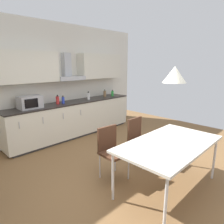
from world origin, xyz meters
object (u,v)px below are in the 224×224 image
object	(u,v)px
bottle_brown	(105,94)
bottle_white	(88,96)
microwave	(30,102)
pendant_lamp	(175,75)
dining_table	(170,145)
chair_far_right	(139,136)
bottle_red	(58,100)
bottle_green	(112,93)
bottle_blue	(63,100)
chair_far_left	(111,147)

from	to	relation	value
bottle_brown	bottle_white	xyz separation A→B (m)	(-0.65, -0.04, 0.00)
microwave	pendant_lamp	size ratio (longest dim) A/B	1.50
bottle_white	dining_table	distance (m)	3.10
bottle_brown	chair_far_right	xyz separation A→B (m)	(-1.15, -2.15, -0.47)
bottle_brown	chair_far_right	distance (m)	2.48
bottle_red	bottle_green	bearing A→B (deg)	-1.52
bottle_green	chair_far_right	xyz separation A→B (m)	(-1.42, -2.10, -0.46)
bottle_blue	bottle_white	size ratio (longest dim) A/B	0.87
microwave	bottle_green	distance (m)	2.54
bottle_green	bottle_red	xyz separation A→B (m)	(-1.86, 0.05, 0.02)
microwave	chair_far_left	world-z (taller)	microwave
bottle_green	chair_far_left	distance (m)	3.05
bottle_red	pendant_lamp	world-z (taller)	pendant_lamp
chair_far_right	chair_far_left	world-z (taller)	same
bottle_green	dining_table	distance (m)	3.46
bottle_blue	bottle_white	bearing A→B (deg)	-0.66
bottle_green	chair_far_left	bearing A→B (deg)	-135.97
microwave	bottle_green	bearing A→B (deg)	-1.18
microwave	pendant_lamp	world-z (taller)	pendant_lamp
dining_table	bottle_red	bearing A→B (deg)	91.08
bottle_green	bottle_white	bearing A→B (deg)	179.14
bottle_brown	pendant_lamp	world-z (taller)	pendant_lamp
bottle_blue	bottle_green	size ratio (longest dim) A/B	1.06
microwave	pendant_lamp	distance (m)	3.16
bottle_brown	dining_table	distance (m)	3.37
bottle_blue	bottle_green	bearing A→B (deg)	-0.77
microwave	chair_far_right	world-z (taller)	microwave
microwave	chair_far_right	bearing A→B (deg)	-62.62
bottle_green	chair_far_left	xyz separation A→B (m)	(-2.17, -2.10, -0.46)
bottle_red	dining_table	world-z (taller)	bottle_red
bottle_white	dining_table	xyz separation A→B (m)	(-0.87, -2.96, -0.30)
bottle_blue	chair_far_right	xyz separation A→B (m)	(0.30, -2.12, -0.47)
chair_far_right	bottle_brown	bearing A→B (deg)	61.83
bottle_brown	pendant_lamp	size ratio (longest dim) A/B	0.67
bottle_green	chair_far_right	bearing A→B (deg)	-124.18
bottle_green	pendant_lamp	xyz separation A→B (m)	(-1.80, -2.94, 0.74)
bottle_white	bottle_red	size ratio (longest dim) A/B	0.99
bottle_white	bottle_brown	bearing A→B (deg)	3.36
dining_table	chair_far_right	world-z (taller)	chair_far_right
microwave	bottle_red	xyz separation A→B (m)	(0.68, -0.00, -0.04)
bottle_white	bottle_red	bearing A→B (deg)	177.82
chair_far_right	bottle_red	bearing A→B (deg)	101.40
bottle_red	chair_far_right	xyz separation A→B (m)	(0.43, -2.15, -0.48)
bottle_red	dining_table	size ratio (longest dim) A/B	0.14
chair_far_left	bottle_brown	bearing A→B (deg)	48.59
chair_far_left	bottle_white	bearing A→B (deg)	59.51
pendant_lamp	dining_table	bearing A→B (deg)	116.57
microwave	chair_far_right	distance (m)	2.48
bottle_white	chair_far_left	bearing A→B (deg)	-120.49
bottle_red	chair_far_left	distance (m)	2.22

